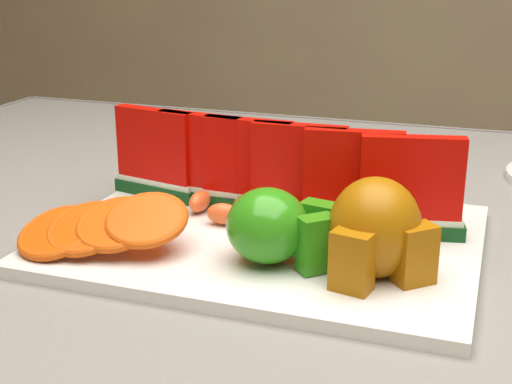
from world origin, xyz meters
The scene contains 10 objects.
table centered at (0.00, 0.00, 0.65)m, with size 1.40×0.90×0.75m.
tablecloth centered at (0.00, 0.00, 0.72)m, with size 1.53×1.03×0.20m.
platter centered at (-0.09, -0.05, 0.76)m, with size 0.40×0.30×0.01m.
apple_cluster centered at (-0.06, -0.11, 0.80)m, with size 0.11×0.09×0.07m.
pear_cluster centered at (0.03, -0.11, 0.81)m, with size 0.10×0.10×0.09m.
fork centered at (-0.20, 0.29, 0.76)m, with size 0.04×0.20×0.00m.
watermelon_row centered at (-0.10, 0.00, 0.82)m, with size 0.39×0.07×0.10m.
orange_fan_front centered at (-0.21, -0.14, 0.79)m, with size 0.17×0.11×0.05m.
orange_fan_back centered at (-0.10, 0.07, 0.79)m, with size 0.28×0.10×0.04m.
tangerine_segments centered at (-0.07, -0.03, 0.78)m, with size 0.20×0.07×0.02m.
Camera 1 is at (0.12, -0.66, 1.02)m, focal length 50.00 mm.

